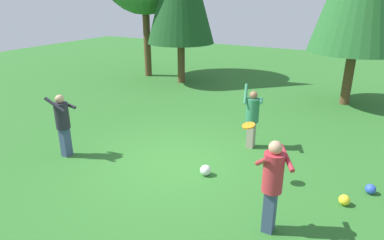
{
  "coord_description": "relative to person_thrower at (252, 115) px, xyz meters",
  "views": [
    {
      "loc": [
        3.89,
        -6.16,
        3.85
      ],
      "look_at": [
        0.28,
        0.43,
        1.05
      ],
      "focal_mm": 31.48,
      "sensor_mm": 36.0,
      "label": 1
    }
  ],
  "objects": [
    {
      "name": "ground_plane",
      "position": [
        -1.31,
        -1.84,
        -0.92
      ],
      "size": [
        40.0,
        40.0,
        0.0
      ],
      "primitive_type": "plane",
      "color": "#2D6B28"
    },
    {
      "name": "person_thrower",
      "position": [
        0.0,
        0.0,
        0.0
      ],
      "size": [
        0.59,
        0.57,
        1.72
      ],
      "rotation": [
        0.0,
        0.0,
        -1.29
      ],
      "color": "gray",
      "rests_on": "ground_plane"
    },
    {
      "name": "person_catcher",
      "position": [
        1.43,
        -3.13,
        0.08
      ],
      "size": [
        0.71,
        0.73,
        1.7
      ],
      "rotation": [
        0.0,
        0.0,
        2.17
      ],
      "color": "#38476B",
      "rests_on": "ground_plane"
    },
    {
      "name": "person_bystander",
      "position": [
        -3.93,
        -2.74,
        0.03
      ],
      "size": [
        0.63,
        0.58,
        1.61
      ],
      "rotation": [
        0.0,
        0.0,
        0.21
      ],
      "color": "#38476B",
      "rests_on": "ground_plane"
    },
    {
      "name": "frisbee",
      "position": [
        0.51,
        -1.78,
        0.4
      ],
      "size": [
        0.38,
        0.38,
        0.09
      ],
      "color": "orange"
    },
    {
      "name": "ball_white",
      "position": [
        -0.38,
        -1.94,
        -0.8
      ],
      "size": [
        0.25,
        0.25,
        0.25
      ],
      "primitive_type": "sphere",
      "color": "white",
      "rests_on": "ground_plane"
    },
    {
      "name": "ball_blue",
      "position": [
        2.94,
        -0.99,
        -0.82
      ],
      "size": [
        0.21,
        0.21,
        0.21
      ],
      "primitive_type": "sphere",
      "color": "blue",
      "rests_on": "ground_plane"
    },
    {
      "name": "ball_yellow",
      "position": [
        2.51,
        -1.68,
        -0.82
      ],
      "size": [
        0.21,
        0.21,
        0.21
      ],
      "primitive_type": "sphere",
      "color": "yellow",
      "rests_on": "ground_plane"
    }
  ]
}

